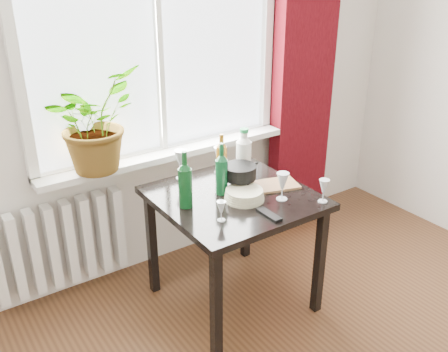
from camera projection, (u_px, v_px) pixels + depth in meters
window at (156, 28)px, 2.96m from camera, size 1.72×0.08×1.62m
windowsill at (168, 153)px, 3.23m from camera, size 1.72×0.20×0.04m
curtain at (305, 61)px, 3.58m from camera, size 0.50×0.12×2.56m
radiator at (61, 244)px, 3.05m from camera, size 0.80×0.10×0.55m
table at (234, 209)px, 2.90m from camera, size 0.85×0.85×0.74m
potted_plant at (93, 121)px, 2.82m from camera, size 0.70×0.68×0.59m
wine_bottle_left at (185, 179)px, 2.67m from camera, size 0.09×0.09×0.33m
wine_bottle_right at (222, 169)px, 2.82m from camera, size 0.09×0.09×0.31m
bottle_amber at (222, 154)px, 3.07m from camera, size 0.08×0.08×0.27m
cleaning_bottle at (244, 153)px, 3.02m from camera, size 0.10×0.10×0.33m
wineglass_front_right at (282, 186)px, 2.78m from camera, size 0.09×0.09×0.17m
wineglass_far_right at (324, 191)px, 2.76m from camera, size 0.08×0.08×0.14m
wineglass_back_center at (220, 160)px, 3.11m from camera, size 0.09×0.09×0.18m
wineglass_back_left at (181, 164)px, 3.03m from camera, size 0.08×0.08×0.19m
wineglass_front_left at (221, 211)px, 2.57m from camera, size 0.06×0.06×0.11m
plate_stack at (244, 195)px, 2.80m from camera, size 0.28×0.28×0.06m
fondue_pot at (239, 177)px, 2.90m from camera, size 0.24×0.21×0.15m
tv_remote at (269, 215)px, 2.63m from camera, size 0.05×0.17×0.02m
cutting_board at (275, 185)px, 2.97m from camera, size 0.31×0.24×0.01m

